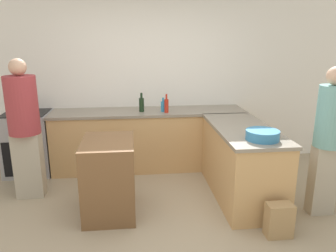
% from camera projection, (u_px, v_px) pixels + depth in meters
% --- Properties ---
extents(ground_plane, '(14.00, 14.00, 0.00)m').
position_uv_depth(ground_plane, '(159.00, 231.00, 3.44)').
color(ground_plane, tan).
extents(wall_back, '(8.00, 0.06, 2.70)m').
position_uv_depth(wall_back, '(147.00, 78.00, 5.11)').
color(wall_back, white).
rests_on(wall_back, ground_plane).
extents(counter_back, '(2.89, 0.65, 0.90)m').
position_uv_depth(counter_back, '(149.00, 139.00, 5.02)').
color(counter_back, tan).
rests_on(counter_back, ground_plane).
extents(counter_peninsula, '(0.69, 1.57, 0.90)m').
position_uv_depth(counter_peninsula, '(241.00, 162.00, 4.10)').
color(counter_peninsula, tan).
rests_on(counter_peninsula, ground_plane).
extents(range_oven, '(0.66, 0.62, 0.91)m').
position_uv_depth(range_oven, '(29.00, 143.00, 4.83)').
color(range_oven, '#99999E').
rests_on(range_oven, ground_plane).
extents(island_table, '(0.57, 0.76, 0.87)m').
position_uv_depth(island_table, '(109.00, 177.00, 3.70)').
color(island_table, brown).
rests_on(island_table, ground_plane).
extents(mixing_bowl, '(0.36, 0.36, 0.10)m').
position_uv_depth(mixing_bowl, '(262.00, 135.00, 3.49)').
color(mixing_bowl, teal).
rests_on(mixing_bowl, counter_peninsula).
extents(hot_sauce_bottle, '(0.06, 0.06, 0.27)m').
position_uv_depth(hot_sauce_bottle, '(166.00, 105.00, 4.74)').
color(hot_sauce_bottle, red).
rests_on(hot_sauce_bottle, counter_back).
extents(dish_soap_bottle, '(0.07, 0.07, 0.21)m').
position_uv_depth(dish_soap_bottle, '(163.00, 106.00, 4.81)').
color(dish_soap_bottle, '#338CBF').
rests_on(dish_soap_bottle, counter_back).
extents(wine_bottle_dark, '(0.07, 0.07, 0.28)m').
position_uv_depth(wine_bottle_dark, '(142.00, 104.00, 4.80)').
color(wine_bottle_dark, black).
rests_on(wine_bottle_dark, counter_back).
extents(person_by_range, '(0.37, 0.37, 1.73)m').
position_uv_depth(person_by_range, '(24.00, 125.00, 3.96)').
color(person_by_range, '#ADA38E').
rests_on(person_by_range, ground_plane).
extents(person_at_peninsula, '(0.31, 0.31, 1.68)m').
position_uv_depth(person_at_peninsula, '(328.00, 136.00, 3.56)').
color(person_at_peninsula, '#ADA38E').
rests_on(person_at_peninsula, ground_plane).
extents(paper_bag, '(0.27, 0.16, 0.36)m').
position_uv_depth(paper_bag, '(279.00, 220.00, 3.30)').
color(paper_bag, '#A88456').
rests_on(paper_bag, ground_plane).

